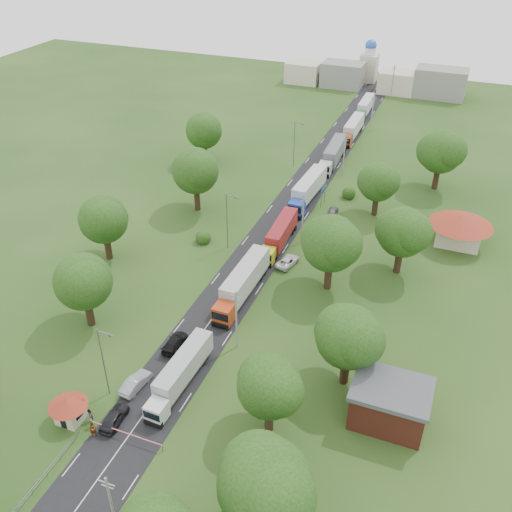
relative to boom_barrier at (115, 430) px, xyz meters
The scene contains 44 objects.
ground 25.05m from the boom_barrier, 86.89° to the left, with size 260.00×260.00×0.00m, color #214115.
road 45.03m from the boom_barrier, 88.27° to the left, with size 8.00×200.00×0.04m, color black.
boom_barrier is the anchor object (origin of this frame).
guard_booth 5.98m from the boom_barrier, behind, with size 4.40×4.40×3.45m.
guard_rail 10.68m from the boom_barrier, 110.01° to the right, with size 0.10×17.00×1.70m, color slate, non-canonical shape.
info_sign 60.39m from the boom_barrier, 83.76° to the left, with size 0.12×3.10×4.10m.
pole_0 12.70m from the boom_barrier, 55.56° to the right, with size 1.60×0.24×9.00m.
pole_1 19.63m from the boom_barrier, 69.14° to the left, with size 1.60×0.24×9.00m.
pole_2 46.66m from the boom_barrier, 81.52° to the left, with size 1.60×0.24×9.00m.
pole_3 74.41m from the boom_barrier, 84.71° to the left, with size 1.60×0.24×9.00m.
pole_4 102.30m from the boom_barrier, 86.15° to the left, with size 1.60×0.24×9.00m.
pole_5 130.24m from the boom_barrier, 86.98° to the left, with size 1.60×0.24×9.00m.
lamp_0 7.91m from the boom_barrier, 128.59° to the left, with size 2.03×0.22×10.00m.
lamp_1 40.47m from the boom_barrier, 95.70° to the left, with size 2.03×0.22×10.00m.
lamp_2 75.25m from the boom_barrier, 93.05° to the left, with size 2.03×0.22×10.00m.
tree_1 21.12m from the boom_barrier, 14.02° to the right, with size 9.60×9.60×12.05m.
tree_2 17.86m from the boom_barrier, 24.96° to the left, with size 8.00×8.00×10.10m.
tree_3 28.11m from the boom_barrier, 38.79° to the left, with size 8.80×8.80×11.07m.
tree_4 38.62m from the boom_barrier, 67.81° to the left, with size 9.60×9.60×12.05m.
tree_5 49.47m from the boom_barrier, 61.59° to the left, with size 8.80×8.80×11.07m.
tree_6 62.58m from the boom_barrier, 74.79° to the left, with size 8.00×8.00×10.10m.
tree_7 79.63m from the boom_barrier, 71.37° to the left, with size 9.60×9.60×12.05m.
tree_10 21.36m from the boom_barrier, 132.02° to the left, with size 8.80×8.80×11.07m.
tree_11 37.10m from the boom_barrier, 124.41° to the left, with size 8.80×8.80×11.07m.
tree_12 52.73m from the boom_barrier, 106.28° to the left, with size 9.60×9.60×12.05m.
tree_13 73.99m from the boom_barrier, 107.90° to the left, with size 8.80×8.80×11.07m.
house_brick 30.34m from the boom_barrier, 25.42° to the left, with size 8.60×6.60×5.20m.
house_cream 63.37m from the boom_barrier, 60.31° to the left, with size 10.08×10.08×5.80m.
distant_town 135.04m from the boom_barrier, 89.13° to the left, with size 52.00×8.00×8.00m.
church 143.10m from the boom_barrier, 91.06° to the left, with size 5.00×5.00×12.30m.
truck_0 9.95m from the boom_barrier, 70.97° to the left, with size 2.69×13.50×3.73m.
truck_1 28.80m from the boom_barrier, 83.42° to the left, with size 2.90×15.71×4.35m.
truck_2 44.01m from the boom_barrier, 85.20° to the left, with size 2.82×13.91×3.85m.
truck_3 61.07m from the boom_barrier, 86.94° to the left, with size 3.32×15.79×4.36m.
truck_4 79.53m from the boom_barrier, 87.54° to the left, with size 3.16×15.35×4.24m.
truck_5 96.01m from the boom_barrier, 87.78° to the left, with size 2.55×14.53×4.03m.
truck_6 113.06m from the boom_barrier, 88.47° to the left, with size 2.52×13.90×3.85m.
car_lane_front 1.86m from the boom_barrier, 126.05° to the left, with size 1.81×4.51×1.54m, color black.
car_lane_mid 7.19m from the boom_barrier, 103.21° to the left, with size 1.65×4.72×1.56m, color #9A9CA2.
car_lane_rear 15.14m from the boom_barrier, 92.82° to the left, with size 1.99×4.90×1.42m, color black.
car_verge_near 39.22m from the boom_barrier, 79.93° to the left, with size 2.23×4.84×1.35m, color white.
car_verge_far 57.73m from the boom_barrier, 80.67° to the left, with size 1.70×4.23×1.44m, color #585B5F.
pedestrian_near 2.35m from the boom_barrier, 155.75° to the right, with size 0.71×0.47×1.95m, color gray.
pedestrian_booth 3.83m from the boom_barrier, 169.84° to the left, with size 0.84×0.65×1.73m, color gray.
Camera 1 is at (28.18, -58.16, 50.87)m, focal length 40.00 mm.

